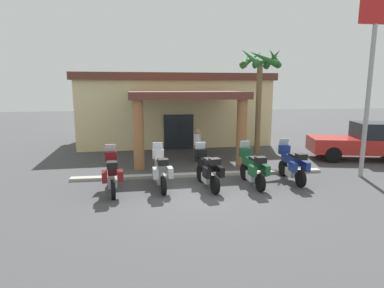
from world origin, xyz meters
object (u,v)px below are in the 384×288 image
(motorcycle_blue, at_px, (292,164))
(palm_tree_near_portico, at_px, (260,71))
(motorcycle_maroon, at_px, (112,173))
(motorcycle_black, at_px, (208,170))
(roadside_sign, at_px, (372,59))
(pedestrian, at_px, (197,143))
(pickup_truck_red, at_px, (365,142))
(motorcycle_green, at_px, (252,168))
(motorcycle_silver, at_px, (161,170))
(motel_building, at_px, (173,108))

(motorcycle_blue, relative_size, palm_tree_near_portico, 0.38)
(motorcycle_maroon, height_order, motorcycle_black, same)
(palm_tree_near_portico, bearing_deg, motorcycle_black, -125.43)
(motorcycle_maroon, relative_size, roadside_sign, 0.30)
(pedestrian, distance_m, pickup_truck_red, 8.68)
(motorcycle_green, bearing_deg, motorcycle_silver, 83.32)
(motorcycle_maroon, distance_m, palm_tree_near_portico, 9.77)
(motel_building, xyz_separation_m, motorcycle_green, (2.27, -10.34, -1.63))
(motorcycle_blue, relative_size, pickup_truck_red, 0.40)
(pickup_truck_red, bearing_deg, pedestrian, -171.70)
(motorcycle_maroon, relative_size, pickup_truck_red, 0.40)
(motel_building, xyz_separation_m, roadside_sign, (7.25, -9.73, 2.49))
(palm_tree_near_portico, relative_size, roadside_sign, 0.80)
(motorcycle_green, bearing_deg, motorcycle_blue, -84.17)
(motorcycle_silver, bearing_deg, motel_building, -12.01)
(motorcycle_blue, relative_size, roadside_sign, 0.30)
(motorcycle_maroon, bearing_deg, roadside_sign, -94.30)
(motorcycle_maroon, xyz_separation_m, motorcycle_blue, (6.99, 0.40, 0.00))
(motorcycle_black, bearing_deg, pickup_truck_red, -78.49)
(pedestrian, relative_size, pickup_truck_red, 0.31)
(motorcycle_maroon, relative_size, pedestrian, 1.30)
(motel_building, height_order, pickup_truck_red, motel_building)
(motorcycle_blue, bearing_deg, pickup_truck_red, -60.63)
(palm_tree_near_portico, distance_m, roadside_sign, 5.51)
(motorcycle_blue, distance_m, pickup_truck_red, 6.25)
(motorcycle_green, xyz_separation_m, pedestrian, (-1.50, 4.20, 0.28))
(pickup_truck_red, distance_m, palm_tree_near_portico, 6.54)
(motel_building, height_order, motorcycle_black, motel_building)
(roadside_sign, bearing_deg, motel_building, 126.66)
(motorcycle_maroon, xyz_separation_m, roadside_sign, (10.22, 0.69, 4.13))
(motorcycle_maroon, relative_size, motorcycle_silver, 1.00)
(motorcycle_silver, height_order, pedestrian, pedestrian)
(motorcycle_silver, bearing_deg, motorcycle_black, -100.25)
(motorcycle_green, distance_m, motorcycle_blue, 1.78)
(palm_tree_near_portico, xyz_separation_m, roadside_sign, (2.98, -4.62, 0.26))
(motorcycle_green, height_order, pedestrian, pedestrian)
(pickup_truck_red, bearing_deg, motorcycle_maroon, -150.84)
(motorcycle_silver, bearing_deg, motorcycle_green, -97.26)
(motel_building, relative_size, motorcycle_blue, 5.73)
(motel_building, bearing_deg, motorcycle_maroon, -108.59)
(motorcycle_maroon, relative_size, motorcycle_blue, 1.00)
(motorcycle_maroon, distance_m, motorcycle_green, 5.24)
(motorcycle_maroon, bearing_deg, motorcycle_silver, -91.35)
(motel_building, xyz_separation_m, motorcycle_silver, (-1.22, -10.21, -1.63))
(motel_building, relative_size, roadside_sign, 1.74)
(motel_building, bearing_deg, roadside_sign, -56.01)
(motel_building, height_order, motorcycle_green, motel_building)
(motorcycle_silver, bearing_deg, pedestrian, -31.20)
(motel_building, xyz_separation_m, palm_tree_near_portico, (4.26, -5.11, 2.23))
(motorcycle_maroon, height_order, palm_tree_near_portico, palm_tree_near_portico)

